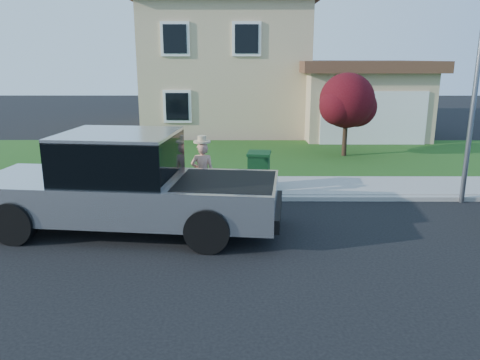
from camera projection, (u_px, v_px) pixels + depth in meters
name	position (u px, v px, depth m)	size (l,w,h in m)	color
ground	(205.00, 240.00, 9.99)	(80.00, 80.00, 0.00)	black
curb	(249.00, 198.00, 12.77)	(40.00, 0.20, 0.12)	gray
sidewalk	(249.00, 187.00, 13.83)	(40.00, 2.00, 0.15)	gray
lawn	(247.00, 157.00, 18.19)	(40.00, 7.00, 0.10)	#134514
house	(252.00, 70.00, 25.03)	(14.00, 11.30, 6.85)	tan
pickup_truck	(127.00, 186.00, 10.35)	(6.94, 2.98, 2.22)	black
woman	(203.00, 172.00, 12.28)	(0.62, 0.44, 1.83)	tan
ornamental_tree	(348.00, 103.00, 17.67)	(2.30, 2.07, 3.16)	black
trash_bin	(259.00, 170.00, 13.35)	(0.73, 0.81, 1.04)	black
street_lamp	(476.00, 84.00, 11.78)	(0.43, 0.71, 5.50)	slate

